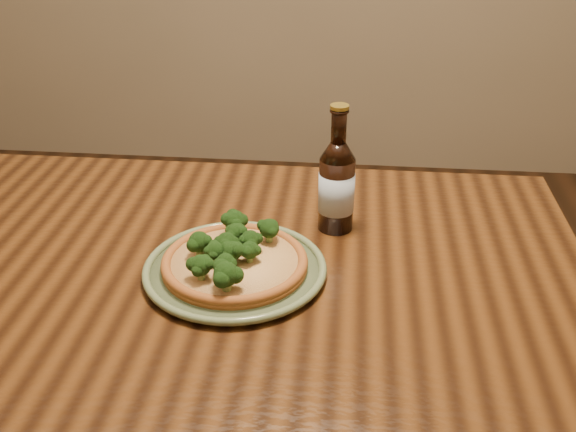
# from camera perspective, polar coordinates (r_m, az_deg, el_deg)

# --- Properties ---
(table) EXTENTS (1.60, 0.90, 0.75)m
(table) POSITION_cam_1_polar(r_m,az_deg,el_deg) (1.27, -12.31, -7.63)
(table) COLOR #45250E
(table) RESTS_ON ground
(plate) EXTENTS (0.32, 0.32, 0.02)m
(plate) POSITION_cam_1_polar(r_m,az_deg,el_deg) (1.17, -4.51, -4.49)
(plate) COLOR #63724E
(plate) RESTS_ON table
(pizza) EXTENTS (0.25, 0.25, 0.07)m
(pizza) POSITION_cam_1_polar(r_m,az_deg,el_deg) (1.16, -4.61, -3.69)
(pizza) COLOR #9B5523
(pizza) RESTS_ON plate
(beer_bottle) EXTENTS (0.07, 0.07, 0.25)m
(beer_bottle) POSITION_cam_1_polar(r_m,az_deg,el_deg) (1.27, 4.14, 2.65)
(beer_bottle) COLOR black
(beer_bottle) RESTS_ON table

